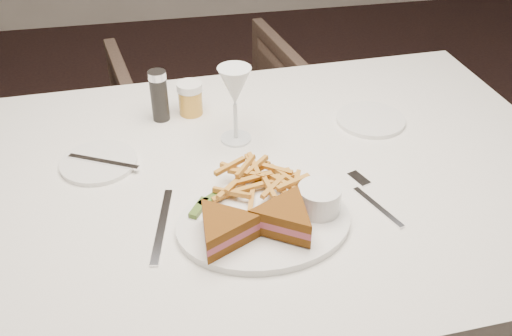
{
  "coord_description": "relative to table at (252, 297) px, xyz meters",
  "views": [
    {
      "loc": [
        -0.48,
        -1.28,
        1.44
      ],
      "look_at": [
        -0.31,
        -0.4,
        0.8
      ],
      "focal_mm": 40.0,
      "sensor_mm": 36.0,
      "label": 1
    }
  ],
  "objects": [
    {
      "name": "ground",
      "position": [
        0.31,
        0.35,
        -0.38
      ],
      "size": [
        5.0,
        5.0,
        0.0
      ],
      "primitive_type": "plane",
      "color": "black",
      "rests_on": "ground"
    },
    {
      "name": "chair_far",
      "position": [
        0.02,
        0.92,
        -0.04
      ],
      "size": [
        0.73,
        0.7,
        0.66
      ],
      "primitive_type": "imported",
      "rotation": [
        0.0,
        0.0,
        3.3
      ],
      "color": "#49372C",
      "rests_on": "ground"
    },
    {
      "name": "table",
      "position": [
        0.0,
        0.0,
        0.0
      ],
      "size": [
        1.41,
        0.97,
        0.75
      ],
      "primitive_type": "cube",
      "rotation": [
        0.0,
        0.0,
        0.04
      ],
      "color": "silver",
      "rests_on": "ground"
    },
    {
      "name": "table_setting",
      "position": [
        -0.01,
        -0.06,
        0.41
      ],
      "size": [
        0.78,
        0.61,
        0.18
      ],
      "color": "white",
      "rests_on": "table"
    }
  ]
}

